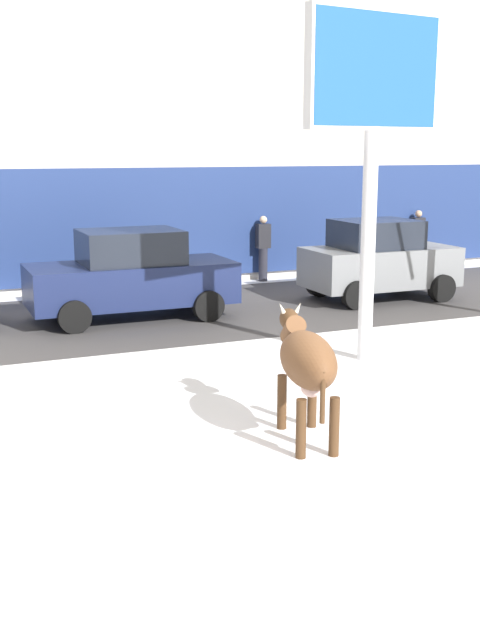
% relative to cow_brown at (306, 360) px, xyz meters
% --- Properties ---
extents(ground_plane, '(120.00, 120.00, 0.00)m').
position_rel_cow_brown_xyz_m(ground_plane, '(-0.03, -0.56, -0.99)').
color(ground_plane, white).
extents(road_strip, '(60.00, 5.60, 0.01)m').
position_rel_cow_brown_xyz_m(road_strip, '(-0.03, 7.69, -0.99)').
color(road_strip, '#423F3F').
rests_on(road_strip, ground).
extents(building_facade, '(44.00, 6.10, 13.00)m').
position_rel_cow_brown_xyz_m(building_facade, '(-0.03, 14.14, 5.49)').
color(building_facade, beige).
rests_on(building_facade, ground).
extents(cow_brown, '(0.91, 1.94, 1.54)m').
position_rel_cow_brown_xyz_m(cow_brown, '(0.00, 0.00, 0.00)').
color(cow_brown, brown).
rests_on(cow_brown, ground).
extents(billboard, '(2.53, 0.50, 5.56)m').
position_rel_cow_brown_xyz_m(billboard, '(2.67, 2.90, 3.32)').
color(billboard, silver).
rests_on(billboard, ground).
extents(car_navy_sedan, '(4.22, 2.02, 1.84)m').
position_rel_cow_brown_xyz_m(car_navy_sedan, '(-0.02, 7.60, -0.09)').
color(car_navy_sedan, '#19234C').
rests_on(car_navy_sedan, ground).
extents(car_grey_hatchback, '(3.52, 1.96, 1.86)m').
position_rel_cow_brown_xyz_m(car_grey_hatchback, '(5.86, 7.39, -0.07)').
color(car_grey_hatchback, slate).
rests_on(car_grey_hatchback, ground).
extents(pedestrian_by_cars, '(0.36, 0.24, 1.73)m').
position_rel_cow_brown_xyz_m(pedestrian_by_cars, '(4.49, 10.83, -0.11)').
color(pedestrian_by_cars, '#282833').
rests_on(pedestrian_by_cars, ground).
extents(pedestrian_far_left, '(0.36, 0.24, 1.73)m').
position_rel_cow_brown_xyz_m(pedestrian_far_left, '(9.42, 10.83, -0.11)').
color(pedestrian_far_left, '#282833').
rests_on(pedestrian_far_left, ground).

